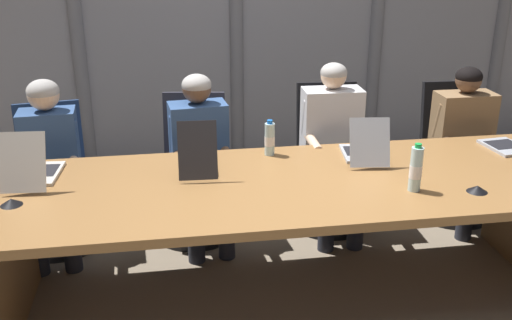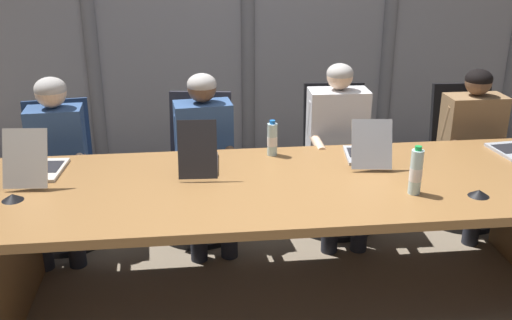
{
  "view_description": "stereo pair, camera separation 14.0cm",
  "coord_description": "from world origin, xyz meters",
  "px_view_note": "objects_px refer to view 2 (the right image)",
  "views": [
    {
      "loc": [
        -0.66,
        -2.91,
        2.0
      ],
      "look_at": [
        -0.18,
        0.09,
        0.82
      ],
      "focal_mm": 41.3,
      "sensor_mm": 36.0,
      "label": 1
    },
    {
      "loc": [
        -0.52,
        -2.93,
        2.0
      ],
      "look_at": [
        -0.18,
        0.09,
        0.82
      ],
      "focal_mm": 41.3,
      "sensor_mm": 36.0,
      "label": 2
    }
  ],
  "objects_px": {
    "conference_mic_left_side": "(479,193)",
    "office_chair_left_end": "(63,188)",
    "office_chair_right_mid": "(463,169)",
    "person_left_end": "(56,155)",
    "laptop_left_end": "(37,166)",
    "person_left_mid": "(206,149)",
    "person_right_mid": "(477,140)",
    "water_bottle_secondary": "(272,139)",
    "water_bottle_primary": "(416,172)",
    "laptop_center": "(367,152)",
    "office_chair_left_mid": "(199,181)",
    "person_center": "(339,142)",
    "conference_mic_middle": "(12,197)",
    "office_chair_center": "(335,173)",
    "laptop_left_mid": "(199,159)"
  },
  "relations": [
    {
      "from": "office_chair_center",
      "to": "person_left_mid",
      "type": "xyz_separation_m",
      "value": [
        -0.93,
        -0.17,
        0.28
      ]
    },
    {
      "from": "person_left_mid",
      "to": "person_center",
      "type": "bearing_deg",
      "value": 84.45
    },
    {
      "from": "laptop_left_end",
      "to": "person_left_mid",
      "type": "distance_m",
      "value": 1.09
    },
    {
      "from": "office_chair_center",
      "to": "person_left_end",
      "type": "relative_size",
      "value": 0.87
    },
    {
      "from": "laptop_left_end",
      "to": "water_bottle_secondary",
      "type": "relative_size",
      "value": 2.12
    },
    {
      "from": "office_chair_right_mid",
      "to": "conference_mic_middle",
      "type": "relative_size",
      "value": 8.78
    },
    {
      "from": "laptop_left_end",
      "to": "water_bottle_secondary",
      "type": "xyz_separation_m",
      "value": [
        1.35,
        0.19,
        0.04
      ]
    },
    {
      "from": "laptop_left_end",
      "to": "office_chair_left_mid",
      "type": "bearing_deg",
      "value": -48.76
    },
    {
      "from": "laptop_center",
      "to": "person_left_end",
      "type": "height_order",
      "value": "person_left_end"
    },
    {
      "from": "conference_mic_left_side",
      "to": "office_chair_left_end",
      "type": "bearing_deg",
      "value": 153.09
    },
    {
      "from": "person_left_end",
      "to": "person_left_mid",
      "type": "distance_m",
      "value": 0.96
    },
    {
      "from": "laptop_center",
      "to": "conference_mic_left_side",
      "type": "bearing_deg",
      "value": -134.92
    },
    {
      "from": "office_chair_center",
      "to": "person_right_mid",
      "type": "height_order",
      "value": "person_right_mid"
    },
    {
      "from": "office_chair_left_end",
      "to": "office_chair_center",
      "type": "xyz_separation_m",
      "value": [
        1.91,
        0.01,
        0.02
      ]
    },
    {
      "from": "laptop_left_end",
      "to": "office_chair_left_mid",
      "type": "height_order",
      "value": "laptop_left_end"
    },
    {
      "from": "office_chair_right_mid",
      "to": "water_bottle_primary",
      "type": "bearing_deg",
      "value": -33.81
    },
    {
      "from": "office_chair_left_mid",
      "to": "conference_mic_left_side",
      "type": "height_order",
      "value": "office_chair_left_mid"
    },
    {
      "from": "laptop_center",
      "to": "office_chair_center",
      "type": "distance_m",
      "value": 0.76
    },
    {
      "from": "office_chair_right_mid",
      "to": "laptop_left_end",
      "type": "bearing_deg",
      "value": -74.05
    },
    {
      "from": "office_chair_left_end",
      "to": "water_bottle_secondary",
      "type": "distance_m",
      "value": 1.54
    },
    {
      "from": "office_chair_right_mid",
      "to": "person_left_end",
      "type": "relative_size",
      "value": 0.84
    },
    {
      "from": "person_right_mid",
      "to": "conference_mic_middle",
      "type": "xyz_separation_m",
      "value": [
        -2.89,
        -0.82,
        0.09
      ]
    },
    {
      "from": "person_left_end",
      "to": "conference_mic_left_side",
      "type": "distance_m",
      "value": 2.57
    },
    {
      "from": "water_bottle_primary",
      "to": "water_bottle_secondary",
      "type": "xyz_separation_m",
      "value": [
        -0.66,
        0.65,
        -0.02
      ]
    },
    {
      "from": "person_right_mid",
      "to": "conference_mic_middle",
      "type": "relative_size",
      "value": 10.25
    },
    {
      "from": "office_chair_center",
      "to": "conference_mic_middle",
      "type": "bearing_deg",
      "value": -58.84
    },
    {
      "from": "office_chair_center",
      "to": "person_left_mid",
      "type": "bearing_deg",
      "value": -75.8
    },
    {
      "from": "person_left_mid",
      "to": "water_bottle_secondary",
      "type": "relative_size",
      "value": 5.17
    },
    {
      "from": "conference_mic_middle",
      "to": "person_left_mid",
      "type": "bearing_deg",
      "value": 39.26
    },
    {
      "from": "person_center",
      "to": "person_right_mid",
      "type": "distance_m",
      "value": 0.98
    },
    {
      "from": "person_left_mid",
      "to": "conference_mic_left_side",
      "type": "height_order",
      "value": "person_left_mid"
    },
    {
      "from": "water_bottle_primary",
      "to": "laptop_left_mid",
      "type": "bearing_deg",
      "value": 157.72
    },
    {
      "from": "office_chair_right_mid",
      "to": "person_center",
      "type": "bearing_deg",
      "value": -78.3
    },
    {
      "from": "person_left_mid",
      "to": "water_bottle_secondary",
      "type": "height_order",
      "value": "person_left_mid"
    },
    {
      "from": "office_chair_left_end",
      "to": "office_chair_left_mid",
      "type": "relative_size",
      "value": 0.97
    },
    {
      "from": "person_left_mid",
      "to": "conference_mic_left_side",
      "type": "relative_size",
      "value": 10.42
    },
    {
      "from": "laptop_center",
      "to": "office_chair_left_mid",
      "type": "height_order",
      "value": "laptop_center"
    },
    {
      "from": "laptop_left_end",
      "to": "conference_mic_middle",
      "type": "bearing_deg",
      "value": 174.4
    },
    {
      "from": "person_left_mid",
      "to": "person_right_mid",
      "type": "relative_size",
      "value": 1.02
    },
    {
      "from": "office_chair_left_end",
      "to": "laptop_center",
      "type": "bearing_deg",
      "value": 63.69
    },
    {
      "from": "laptop_center",
      "to": "water_bottle_secondary",
      "type": "xyz_separation_m",
      "value": [
        -0.55,
        0.16,
        0.04
      ]
    },
    {
      "from": "water_bottle_primary",
      "to": "conference_mic_left_side",
      "type": "height_order",
      "value": "water_bottle_primary"
    },
    {
      "from": "laptop_center",
      "to": "water_bottle_secondary",
      "type": "height_order",
      "value": "laptop_center"
    },
    {
      "from": "person_right_mid",
      "to": "water_bottle_secondary",
      "type": "relative_size",
      "value": 5.09
    },
    {
      "from": "office_chair_center",
      "to": "laptop_left_mid",
      "type": "bearing_deg",
      "value": -51.15
    },
    {
      "from": "office_chair_center",
      "to": "office_chair_right_mid",
      "type": "bearing_deg",
      "value": 93.95
    },
    {
      "from": "laptop_left_mid",
      "to": "office_chair_center",
      "type": "relative_size",
      "value": 0.43
    },
    {
      "from": "person_left_end",
      "to": "person_center",
      "type": "height_order",
      "value": "person_center"
    },
    {
      "from": "laptop_left_mid",
      "to": "office_chair_right_mid",
      "type": "xyz_separation_m",
      "value": [
        1.95,
        0.68,
        -0.42
      ]
    },
    {
      "from": "water_bottle_primary",
      "to": "person_left_end",
      "type": "bearing_deg",
      "value": 154.45
    }
  ]
}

